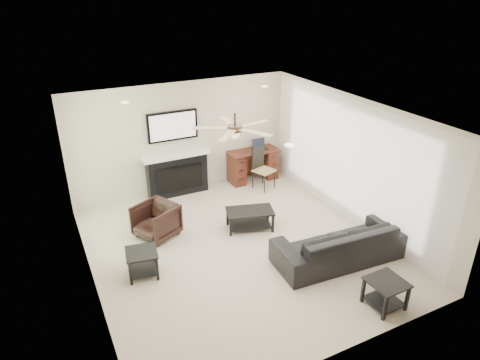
{
  "coord_description": "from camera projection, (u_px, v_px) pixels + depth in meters",
  "views": [
    {
      "loc": [
        -2.9,
        -5.84,
        4.41
      ],
      "look_at": [
        0.18,
        0.28,
        1.21
      ],
      "focal_mm": 32.0,
      "sensor_mm": 36.0,
      "label": 1
    }
  ],
  "objects": [
    {
      "name": "room_shell",
      "position": [
        246.0,
        159.0,
        7.2
      ],
      "size": [
        5.5,
        5.54,
        2.52
      ],
      "color": "beige",
      "rests_on": "ground"
    },
    {
      "name": "desk_chair",
      "position": [
        264.0,
        169.0,
        9.83
      ],
      "size": [
        0.54,
        0.55,
        0.97
      ],
      "primitive_type": "cube",
      "rotation": [
        0.0,
        0.0,
        0.34
      ],
      "color": "black",
      "rests_on": "ground"
    },
    {
      "name": "laptop",
      "position": [
        261.0,
        145.0,
        10.17
      ],
      "size": [
        0.33,
        0.24,
        0.23
      ],
      "primitive_type": "cube",
      "color": "black",
      "rests_on": "desk"
    },
    {
      "name": "end_table_near",
      "position": [
        385.0,
        294.0,
        6.3
      ],
      "size": [
        0.53,
        0.53,
        0.45
      ],
      "primitive_type": "cube",
      "rotation": [
        0.0,
        0.0,
        0.02
      ],
      "color": "black",
      "rests_on": "ground"
    },
    {
      "name": "fireplace_unit",
      "position": [
        176.0,
        155.0,
        9.36
      ],
      "size": [
        1.52,
        0.34,
        1.91
      ],
      "primitive_type": "cube",
      "color": "black",
      "rests_on": "ground"
    },
    {
      "name": "sofa",
      "position": [
        340.0,
        243.0,
        7.33
      ],
      "size": [
        2.34,
        1.05,
        0.67
      ],
      "primitive_type": "imported",
      "rotation": [
        0.0,
        0.0,
        3.07
      ],
      "color": "black",
      "rests_on": "ground"
    },
    {
      "name": "desk",
      "position": [
        253.0,
        165.0,
        10.32
      ],
      "size": [
        1.22,
        0.56,
        0.76
      ],
      "primitive_type": "cube",
      "color": "#36150D",
      "rests_on": "ground"
    },
    {
      "name": "coffee_table",
      "position": [
        250.0,
        219.0,
        8.31
      ],
      "size": [
        1.01,
        0.74,
        0.4
      ],
      "primitive_type": "cube",
      "rotation": [
        0.0,
        0.0,
        -0.29
      ],
      "color": "black",
      "rests_on": "ground"
    },
    {
      "name": "armchair",
      "position": [
        156.0,
        221.0,
        8.01
      ],
      "size": [
        0.95,
        0.94,
        0.65
      ],
      "primitive_type": "imported",
      "rotation": [
        0.0,
        0.0,
        -1.11
      ],
      "color": "black",
      "rests_on": "ground"
    },
    {
      "name": "end_table_left",
      "position": [
        143.0,
        263.0,
        6.98
      ],
      "size": [
        0.58,
        0.58,
        0.45
      ],
      "primitive_type": "cube",
      "rotation": [
        0.0,
        0.0,
        -0.17
      ],
      "color": "black",
      "rests_on": "ground"
    }
  ]
}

